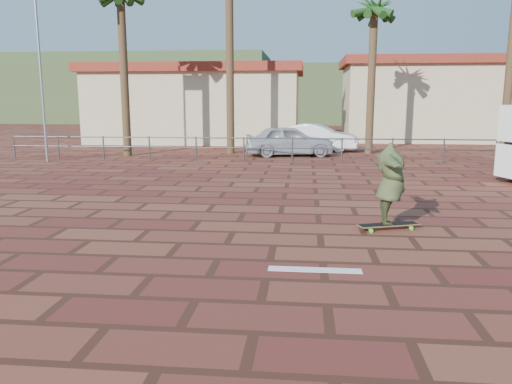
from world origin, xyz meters
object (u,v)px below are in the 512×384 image
(longboard, at_px, (388,225))
(car_silver, at_px, (289,141))
(car_white, at_px, (317,137))
(skateboarder, at_px, (391,184))

(longboard, distance_m, car_silver, 13.09)
(longboard, relative_size, car_silver, 0.31)
(car_white, bearing_deg, skateboarder, -167.11)
(skateboarder, bearing_deg, car_white, 1.87)
(skateboarder, xyz_separation_m, car_silver, (-2.37, 12.86, -0.23))
(car_silver, xyz_separation_m, car_white, (1.27, 2.36, -0.02))
(skateboarder, distance_m, car_silver, 13.08)
(longboard, distance_m, car_white, 15.26)
(car_silver, bearing_deg, skateboarder, -179.60)
(longboard, height_order, car_silver, car_silver)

